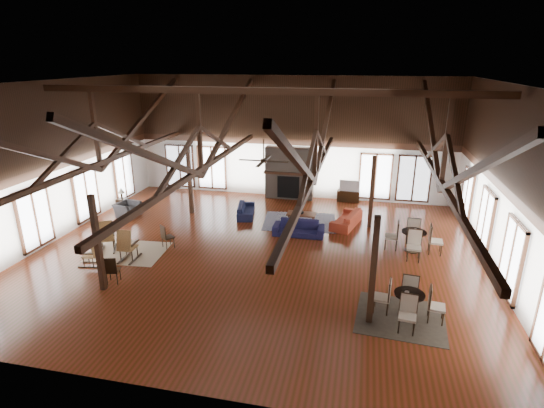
% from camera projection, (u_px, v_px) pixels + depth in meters
% --- Properties ---
extents(floor, '(16.00, 16.00, 0.00)m').
position_uv_depth(floor, '(257.00, 253.00, 15.52)').
color(floor, maroon).
rests_on(floor, ground).
extents(ceiling, '(16.00, 14.00, 0.02)m').
position_uv_depth(ceiling, '(255.00, 83.00, 13.57)').
color(ceiling, black).
rests_on(ceiling, wall_back).
extents(wall_back, '(16.00, 0.02, 6.00)m').
position_uv_depth(wall_back, '(291.00, 138.00, 21.01)').
color(wall_back, silver).
rests_on(wall_back, floor).
extents(wall_front, '(16.00, 0.02, 6.00)m').
position_uv_depth(wall_front, '(166.00, 266.00, 8.07)').
color(wall_front, silver).
rests_on(wall_front, floor).
extents(wall_left, '(0.02, 14.00, 6.00)m').
position_uv_depth(wall_left, '(53.00, 162.00, 16.15)').
color(wall_left, silver).
rests_on(wall_left, floor).
extents(wall_right, '(0.02, 14.00, 6.00)m').
position_uv_depth(wall_right, '(510.00, 188.00, 12.93)').
color(wall_right, silver).
rests_on(wall_right, floor).
extents(roof_truss, '(15.60, 14.07, 3.14)m').
position_uv_depth(roof_truss, '(256.00, 144.00, 14.21)').
color(roof_truss, black).
rests_on(roof_truss, wall_back).
extents(post_grid, '(8.16, 7.16, 3.05)m').
position_uv_depth(post_grid, '(257.00, 214.00, 15.02)').
color(post_grid, black).
rests_on(post_grid, floor).
extents(fireplace, '(2.50, 0.69, 2.60)m').
position_uv_depth(fireplace, '(290.00, 173.00, 21.26)').
color(fireplace, '#695C50').
rests_on(fireplace, floor).
extents(ceiling_fan, '(1.60, 1.60, 0.75)m').
position_uv_depth(ceiling_fan, '(264.00, 160.00, 13.28)').
color(ceiling_fan, black).
rests_on(ceiling_fan, roof_truss).
extents(sofa_navy_front, '(2.03, 0.82, 0.59)m').
position_uv_depth(sofa_navy_front, '(299.00, 228.00, 17.00)').
color(sofa_navy_front, '#151437').
rests_on(sofa_navy_front, floor).
extents(sofa_navy_left, '(1.88, 1.03, 0.52)m').
position_uv_depth(sofa_navy_left, '(246.00, 210.00, 19.14)').
color(sofa_navy_left, '#15193A').
rests_on(sofa_navy_left, floor).
extents(sofa_orange, '(2.23, 1.34, 0.61)m').
position_uv_depth(sofa_orange, '(346.00, 219.00, 17.99)').
color(sofa_orange, '#B03A22').
rests_on(sofa_orange, floor).
extents(coffee_table, '(1.24, 0.64, 0.47)m').
position_uv_depth(coffee_table, '(301.00, 215.00, 18.15)').
color(coffee_table, brown).
rests_on(coffee_table, floor).
extents(vase, '(0.22, 0.22, 0.21)m').
position_uv_depth(vase, '(302.00, 212.00, 18.03)').
color(vase, '#B2B2B2').
rests_on(vase, coffee_table).
extents(armchair, '(1.13, 1.03, 0.64)m').
position_uv_depth(armchair, '(127.00, 209.00, 19.04)').
color(armchair, '#2F2E31').
rests_on(armchair, floor).
extents(side_table_lamp, '(0.44, 0.44, 1.11)m').
position_uv_depth(side_table_lamp, '(122.00, 202.00, 19.71)').
color(side_table_lamp, black).
rests_on(side_table_lamp, floor).
extents(rocking_chair_a, '(0.87, 1.06, 1.21)m').
position_uv_depth(rocking_chair_a, '(106.00, 237.00, 15.50)').
color(rocking_chair_a, olive).
rests_on(rocking_chair_a, floor).
extents(rocking_chair_b, '(0.55, 0.94, 1.19)m').
position_uv_depth(rocking_chair_b, '(126.00, 246.00, 14.74)').
color(rocking_chair_b, olive).
rests_on(rocking_chair_b, floor).
extents(rocking_chair_c, '(0.82, 0.52, 0.99)m').
position_uv_depth(rocking_chair_c, '(92.00, 253.00, 14.43)').
color(rocking_chair_c, olive).
rests_on(rocking_chair_c, floor).
extents(side_chair_a, '(0.54, 0.54, 0.92)m').
position_uv_depth(side_chair_a, '(166.00, 235.00, 15.75)').
color(side_chair_a, black).
rests_on(side_chair_a, floor).
extents(side_chair_b, '(0.48, 0.48, 0.93)m').
position_uv_depth(side_chair_b, '(112.00, 268.00, 13.22)').
color(side_chair_b, black).
rests_on(side_chair_b, floor).
extents(cafe_table_near, '(1.93, 1.93, 0.99)m').
position_uv_depth(cafe_table_near, '(409.00, 300.00, 11.55)').
color(cafe_table_near, black).
rests_on(cafe_table_near, floor).
extents(cafe_table_far, '(2.07, 2.07, 1.07)m').
position_uv_depth(cafe_table_far, '(413.00, 237.00, 15.51)').
color(cafe_table_far, black).
rests_on(cafe_table_far, floor).
extents(cup_near, '(0.15, 0.15, 0.10)m').
position_uv_depth(cup_near, '(407.00, 293.00, 11.40)').
color(cup_near, '#B2B2B2').
rests_on(cup_near, cafe_table_near).
extents(cup_far, '(0.15, 0.15, 0.10)m').
position_uv_depth(cup_far, '(415.00, 230.00, 15.40)').
color(cup_far, '#B2B2B2').
rests_on(cup_far, cafe_table_far).
extents(tv_console, '(1.08, 0.41, 0.54)m').
position_uv_depth(tv_console, '(348.00, 196.00, 21.07)').
color(tv_console, black).
rests_on(tv_console, floor).
extents(television, '(0.98, 0.17, 0.56)m').
position_uv_depth(television, '(350.00, 185.00, 20.88)').
color(television, '#B2B2B2').
rests_on(television, tv_console).
extents(rug_tan, '(2.77, 2.25, 0.01)m').
position_uv_depth(rug_tan, '(129.00, 252.00, 15.57)').
color(rug_tan, tan).
rests_on(rug_tan, floor).
extents(rug_navy, '(3.30, 2.62, 0.01)m').
position_uv_depth(rug_navy, '(300.00, 222.00, 18.47)').
color(rug_navy, '#1A1D49').
rests_on(rug_navy, floor).
extents(rug_dark, '(2.51, 2.32, 0.01)m').
position_uv_depth(rug_dark, '(400.00, 317.00, 11.63)').
color(rug_dark, black).
rests_on(rug_dark, floor).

